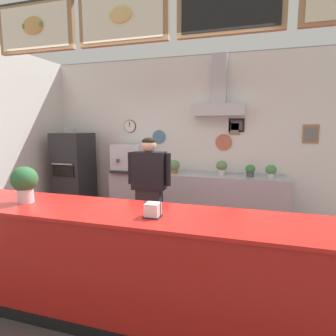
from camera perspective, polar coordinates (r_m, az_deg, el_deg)
ground_plane at (r=3.44m, az=-5.36°, el=-22.14°), size 6.73×6.73×0.00m
back_wall_assembly at (r=5.21m, az=4.59°, el=6.68°), size 5.61×2.97×3.01m
service_counter at (r=2.78m, az=-9.85°, el=-18.26°), size 4.94×0.75×1.00m
back_prep_counter at (r=5.11m, az=5.39°, el=-6.36°), size 3.10×0.56×0.92m
pizza_oven at (r=5.81m, az=-18.26°, el=-1.33°), size 0.61×0.68×1.72m
shop_worker at (r=3.89m, az=-3.77°, el=-4.89°), size 0.60×0.23×1.60m
espresso_machine at (r=5.35m, az=-7.71°, el=1.97°), size 0.56×0.57×0.49m
potted_oregano at (r=4.95m, az=10.69°, el=0.25°), size 0.19×0.19×0.25m
potted_basil at (r=4.89m, az=16.14°, el=-0.44°), size 0.16×0.16×0.20m
potted_rosemary at (r=4.93m, az=19.92°, el=-0.49°), size 0.18×0.18×0.21m
potted_sage at (r=5.07m, az=1.18°, el=0.40°), size 0.21×0.21×0.24m
basil_vase at (r=3.09m, az=-26.77°, el=-2.70°), size 0.25×0.25×0.36m
napkin_holder at (r=2.36m, az=-3.06°, el=-8.47°), size 0.14×0.14×0.13m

